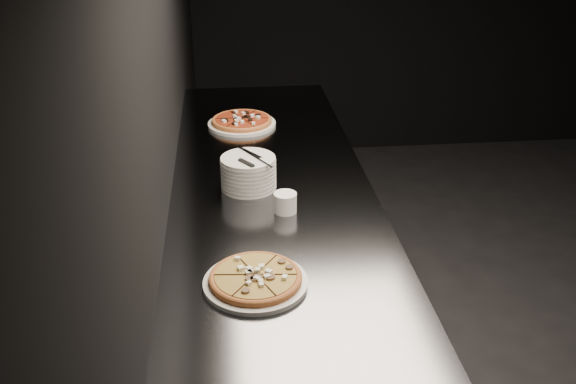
{
  "coord_description": "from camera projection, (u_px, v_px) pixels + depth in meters",
  "views": [
    {
      "loc": [
        -2.29,
        -2.17,
        1.96
      ],
      "look_at": [
        -2.08,
        -0.13,
        0.94
      ],
      "focal_mm": 40.0,
      "sensor_mm": 36.0,
      "label": 1
    }
  ],
  "objects": [
    {
      "name": "cutlery",
      "position": [
        250.0,
        158.0,
        2.31
      ],
      "size": [
        0.1,
        0.2,
        0.01
      ],
      "rotation": [
        0.0,
        0.0,
        0.61
      ],
      "color": "silver",
      "rests_on": "plate_stack"
    },
    {
      "name": "plate_stack",
      "position": [
        248.0,
        173.0,
        2.35
      ],
      "size": [
        0.2,
        0.2,
        0.12
      ],
      "color": "silver",
      "rests_on": "counter"
    },
    {
      "name": "ramekin",
      "position": [
        285.0,
        202.0,
        2.19
      ],
      "size": [
        0.08,
        0.08,
        0.07
      ],
      "color": "silver",
      "rests_on": "counter"
    },
    {
      "name": "pizza_tomato",
      "position": [
        242.0,
        122.0,
        2.95
      ],
      "size": [
        0.31,
        0.31,
        0.04
      ],
      "rotation": [
        0.0,
        0.0,
        -0.08
      ],
      "color": "silver",
      "rests_on": "counter"
    },
    {
      "name": "pizza_mushroom",
      "position": [
        256.0,
        279.0,
        1.8
      ],
      "size": [
        0.3,
        0.3,
        0.03
      ],
      "rotation": [
        0.0,
        0.0,
        -0.09
      ],
      "color": "silver",
      "rests_on": "counter"
    },
    {
      "name": "wall_left",
      "position": [
        160.0,
        60.0,
        2.16
      ],
      "size": [
        0.02,
        5.0,
        2.8
      ],
      "primitive_type": "cube",
      "color": "black",
      "rests_on": "floor"
    },
    {
      "name": "counter",
      "position": [
        273.0,
        284.0,
        2.61
      ],
      "size": [
        0.74,
        2.44,
        0.92
      ],
      "color": "#58595F",
      "rests_on": "floor"
    }
  ]
}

